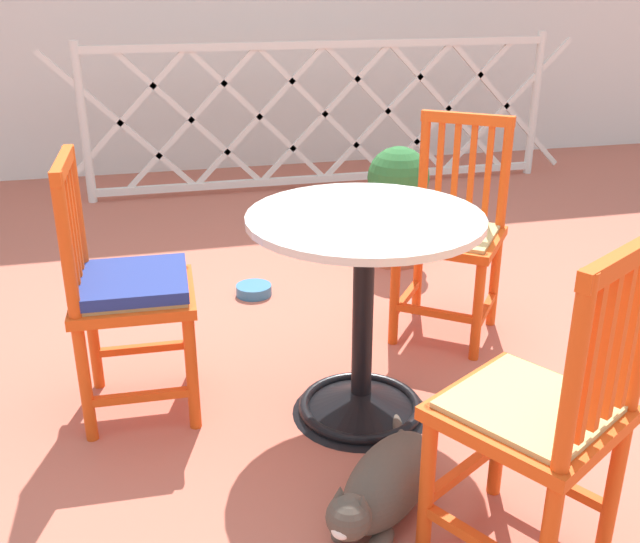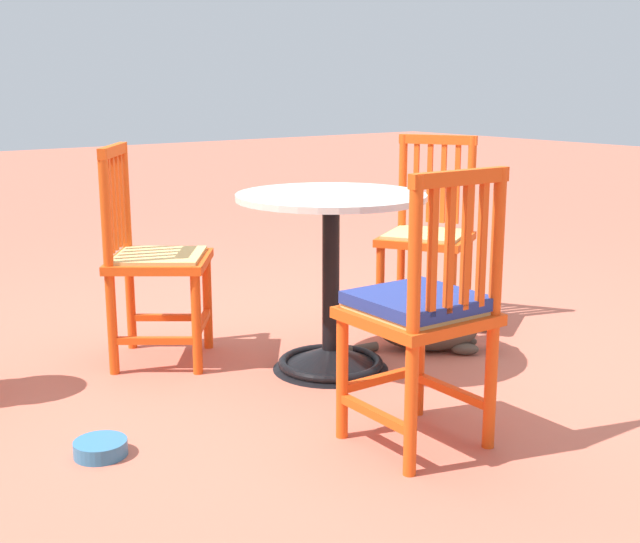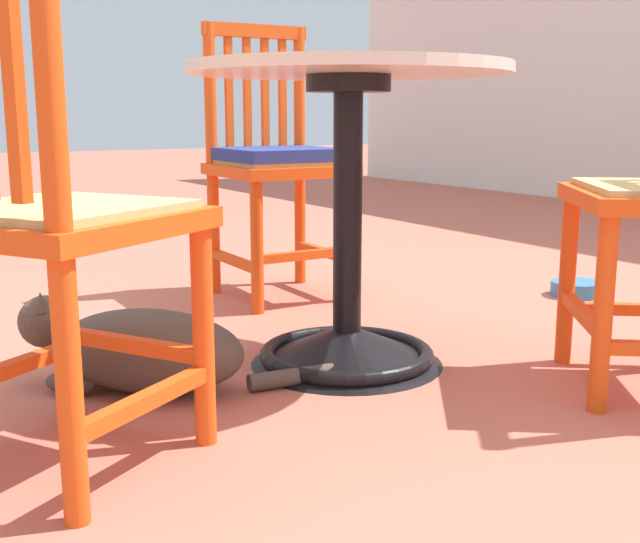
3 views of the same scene
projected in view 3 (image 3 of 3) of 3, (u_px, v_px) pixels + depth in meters
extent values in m
plane|color=#BC604C|center=(385.00, 366.00, 1.97)|extent=(24.00, 24.00, 0.00)
cone|color=black|center=(347.00, 344.00, 1.98)|extent=(0.48, 0.48, 0.10)
torus|color=black|center=(347.00, 354.00, 1.99)|extent=(0.44, 0.44, 0.04)
cylinder|color=black|center=(348.00, 216.00, 1.92)|extent=(0.07, 0.07, 0.66)
cylinder|color=black|center=(348.00, 83.00, 1.86)|extent=(0.20, 0.20, 0.04)
cylinder|color=silver|center=(349.00, 69.00, 1.85)|extent=(0.76, 0.76, 0.02)
cylinder|color=#E04C14|center=(66.00, 308.00, 1.62)|extent=(0.04, 0.04, 0.45)
cylinder|color=#E04C14|center=(203.00, 328.00, 1.47)|extent=(0.04, 0.04, 0.45)
cylinder|color=#E04C14|center=(59.00, 228.00, 1.13)|extent=(0.04, 0.04, 0.91)
cube|color=#E04C14|center=(2.00, 371.00, 1.49)|extent=(0.20, 0.31, 0.03)
cube|color=#E04C14|center=(146.00, 401.00, 1.34)|extent=(0.20, 0.31, 0.03)
cube|color=#E04C14|center=(132.00, 345.00, 1.56)|extent=(0.31, 0.20, 0.03)
cube|color=#E04C14|center=(60.00, 223.00, 1.36)|extent=(0.55, 0.55, 0.04)
cube|color=tan|center=(59.00, 210.00, 1.35)|extent=(0.48, 0.48, 0.02)
cube|color=#E04C14|center=(13.00, 66.00, 1.11)|extent=(0.03, 0.03, 0.39)
cylinder|color=#E04C14|center=(603.00, 307.00, 1.63)|extent=(0.04, 0.04, 0.45)
cylinder|color=#E04C14|center=(567.00, 275.00, 1.96)|extent=(0.04, 0.04, 0.45)
cube|color=#E04C14|center=(636.00, 309.00, 1.96)|extent=(0.23, 0.29, 0.03)
cube|color=#E04C14|center=(582.00, 313.00, 1.80)|extent=(0.29, 0.23, 0.03)
cylinder|color=#E04C14|center=(350.00, 234.00, 2.62)|extent=(0.04, 0.04, 0.45)
cylinder|color=#E04C14|center=(257.00, 242.00, 2.45)|extent=(0.04, 0.04, 0.45)
cylinder|color=#E04C14|center=(300.00, 159.00, 2.86)|extent=(0.04, 0.04, 0.91)
cylinder|color=#E04C14|center=(212.00, 162.00, 2.69)|extent=(0.04, 0.04, 0.91)
cube|color=#E04C14|center=(324.00, 252.00, 2.78)|extent=(0.34, 0.04, 0.03)
cube|color=#E04C14|center=(235.00, 261.00, 2.61)|extent=(0.34, 0.04, 0.03)
cube|color=#E04C14|center=(305.00, 255.00, 2.54)|extent=(0.04, 0.34, 0.03)
cube|color=#E04C14|center=(280.00, 170.00, 2.64)|extent=(0.41, 0.41, 0.04)
cube|color=tan|center=(280.00, 163.00, 2.63)|extent=(0.36, 0.36, 0.02)
cube|color=#E04C14|center=(282.00, 95.00, 2.78)|extent=(0.02, 0.02, 0.39)
cube|color=#E04C14|center=(265.00, 95.00, 2.75)|extent=(0.02, 0.02, 0.39)
cube|color=#E04C14|center=(247.00, 94.00, 2.72)|extent=(0.02, 0.02, 0.39)
cube|color=#E04C14|center=(229.00, 94.00, 2.68)|extent=(0.02, 0.02, 0.39)
cube|color=#E04C14|center=(255.00, 31.00, 2.69)|extent=(0.04, 0.38, 0.04)
cube|color=navy|center=(280.00, 154.00, 2.63)|extent=(0.37, 0.37, 0.04)
ellipsoid|color=#4C4238|center=(149.00, 351.00, 1.77)|extent=(0.45, 0.46, 0.19)
ellipsoid|color=silver|center=(108.00, 353.00, 1.79)|extent=(0.23, 0.23, 0.14)
sphere|color=#4C4238|center=(45.00, 321.00, 1.81)|extent=(0.12, 0.12, 0.12)
ellipsoid|color=silver|center=(29.00, 326.00, 1.82)|extent=(0.07, 0.07, 0.04)
cone|color=#4C4238|center=(41.00, 302.00, 1.77)|extent=(0.04, 0.04, 0.04)
cone|color=#4C4238|center=(56.00, 295.00, 1.83)|extent=(0.04, 0.04, 0.04)
ellipsoid|color=#4C4238|center=(71.00, 383.00, 1.76)|extent=(0.12, 0.13, 0.05)
ellipsoid|color=#4C4238|center=(94.00, 368.00, 1.87)|extent=(0.12, 0.13, 0.05)
cylinder|color=#4C4238|center=(295.00, 377.00, 1.82)|extent=(0.07, 0.22, 0.04)
cylinder|color=teal|center=(576.00, 289.00, 2.73)|extent=(0.17, 0.17, 0.05)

